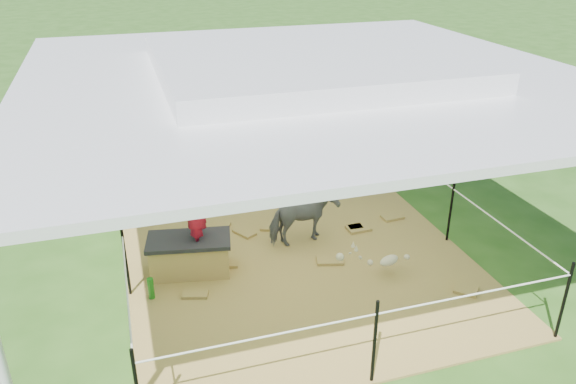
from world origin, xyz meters
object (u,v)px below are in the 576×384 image
object	(u,v)px
straw_bale	(190,257)
green_bottle	(151,288)
trash_barrel	(391,100)
picnic_table_far	(376,72)
woman	(193,199)
picnic_table_near	(281,84)
distant_person	(317,88)
foal	(389,259)
pony	(303,218)

from	to	relation	value
straw_bale	green_bottle	bearing A→B (deg)	-140.71
trash_barrel	picnic_table_far	size ratio (longest dim) A/B	0.49
woman	picnic_table_near	xyz separation A→B (m)	(3.47, 7.74, -0.69)
straw_bale	distant_person	size ratio (longest dim) A/B	1.01
straw_bale	trash_barrel	world-z (taller)	trash_barrel
green_bottle	picnic_table_near	bearing A→B (deg)	63.32
picnic_table_near	distant_person	distance (m)	1.19
woman	picnic_table_far	bearing A→B (deg)	152.78
straw_bale	picnic_table_far	bearing A→B (deg)	51.89
trash_barrel	picnic_table_near	bearing A→B (deg)	133.98
woman	green_bottle	xyz separation A→B (m)	(-0.65, -0.45, -0.91)
woman	foal	bearing A→B (deg)	80.89
woman	pony	world-z (taller)	woman
green_bottle	picnic_table_near	xyz separation A→B (m)	(4.12, 8.19, 0.23)
green_bottle	trash_barrel	xyz separation A→B (m)	(6.24, 5.99, 0.23)
pony	straw_bale	bearing A→B (deg)	89.79
picnic_table_near	picnic_table_far	distance (m)	3.24
straw_bale	trash_barrel	distance (m)	7.95
trash_barrel	picnic_table_far	distance (m)	3.18
pony	picnic_table_near	world-z (taller)	pony
pony	picnic_table_far	xyz separation A→B (m)	(5.05, 8.29, -0.11)
picnic_table_near	distant_person	bearing A→B (deg)	-65.12
distant_person	woman	bearing A→B (deg)	83.01
straw_bale	woman	distance (m)	0.84
straw_bale	distant_person	world-z (taller)	distant_person
picnic_table_far	straw_bale	bearing A→B (deg)	-140.08
green_bottle	trash_barrel	size ratio (longest dim) A/B	0.35
pony	foal	xyz separation A→B (m)	(0.81, -1.11, -0.17)
straw_bale	green_bottle	xyz separation A→B (m)	(-0.55, -0.45, -0.08)
straw_bale	green_bottle	distance (m)	0.72
green_bottle	picnic_table_far	distance (m)	11.56
woman	picnic_table_far	xyz separation A→B (m)	(6.61, 8.55, -0.75)
foal	pony	bearing A→B (deg)	104.64
picnic_table_far	distant_person	distance (m)	3.08
woman	picnic_table_near	size ratio (longest dim) A/B	0.63
green_bottle	foal	bearing A→B (deg)	-7.42
green_bottle	picnic_table_far	bearing A→B (deg)	51.12
green_bottle	pony	xyz separation A→B (m)	(2.21, 0.71, 0.27)
trash_barrel	picnic_table_far	bearing A→B (deg)	71.35
straw_bale	picnic_table_far	distance (m)	10.87
trash_barrel	picnic_table_near	size ratio (longest dim) A/B	0.41
picnic_table_far	distant_person	bearing A→B (deg)	-156.07
foal	distant_person	size ratio (longest dim) A/B	0.87
woman	foal	xyz separation A→B (m)	(2.37, -0.84, -0.81)
foal	trash_barrel	distance (m)	7.15
picnic_table_far	picnic_table_near	bearing A→B (deg)	-177.57
straw_bale	woman	size ratio (longest dim) A/B	0.83
picnic_table_near	picnic_table_far	size ratio (longest dim) A/B	1.19
green_bottle	straw_bale	bearing A→B (deg)	39.29
pony	foal	size ratio (longest dim) A/B	1.12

